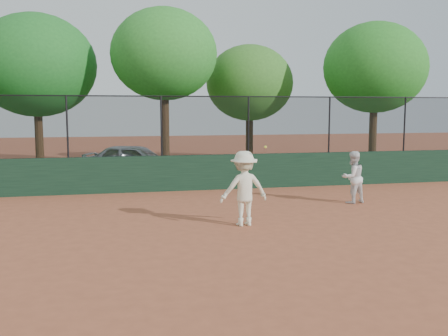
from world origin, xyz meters
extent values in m
plane|color=#AC5737|center=(0.00, 0.00, 0.00)|extent=(80.00, 80.00, 0.00)
cube|color=#183522|center=(0.00, 6.00, 0.60)|extent=(26.00, 0.20, 1.20)
cube|color=#274B17|center=(0.00, 12.00, 0.00)|extent=(36.00, 12.00, 0.01)
imported|color=#AEB3B8|center=(-1.26, 9.22, 0.70)|extent=(4.41, 3.00, 1.40)
imported|color=white|center=(4.78, 2.68, 0.77)|extent=(0.86, 0.74, 1.53)
imported|color=#EFECCA|center=(0.94, 0.64, 0.89)|extent=(1.19, 0.74, 1.78)
sphere|color=#DEF235|center=(1.34, 0.25, 1.90)|extent=(0.06, 0.06, 0.06)
cube|color=black|center=(0.00, 6.00, 2.20)|extent=(26.00, 0.02, 2.00)
cylinder|color=black|center=(0.00, 6.00, 3.18)|extent=(26.00, 0.04, 0.04)
cylinder|color=black|center=(-3.50, 6.00, 2.20)|extent=(0.06, 0.06, 2.00)
cylinder|color=black|center=(-0.50, 6.00, 2.20)|extent=(0.06, 0.06, 2.00)
cylinder|color=black|center=(2.50, 6.00, 2.20)|extent=(0.06, 0.06, 2.00)
cylinder|color=black|center=(5.50, 6.00, 2.20)|extent=(0.06, 0.06, 2.00)
cylinder|color=black|center=(8.50, 6.00, 2.20)|extent=(0.06, 0.06, 2.00)
cylinder|color=#462C18|center=(-5.29, 12.62, 1.32)|extent=(0.36, 0.36, 2.64)
ellipsoid|color=#1C6320|center=(-5.29, 12.62, 4.64)|extent=(5.18, 4.71, 4.48)
cylinder|color=#492F1A|center=(0.15, 11.20, 1.66)|extent=(0.36, 0.36, 3.32)
ellipsoid|color=#2A7826|center=(0.15, 11.20, 5.09)|extent=(4.58, 4.16, 3.96)
cylinder|color=#422B16|center=(4.49, 13.12, 1.18)|extent=(0.36, 0.36, 2.36)
ellipsoid|color=#346922|center=(4.49, 13.12, 4.01)|extent=(4.27, 3.88, 3.69)
cylinder|color=#442D18|center=(9.71, 10.48, 1.39)|extent=(0.36, 0.36, 2.78)
ellipsoid|color=#257220|center=(9.71, 10.48, 4.63)|extent=(4.78, 4.35, 4.13)
camera|label=1|loc=(-2.03, -10.67, 2.78)|focal=40.00mm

